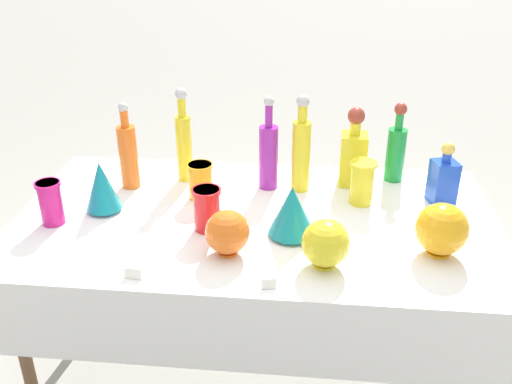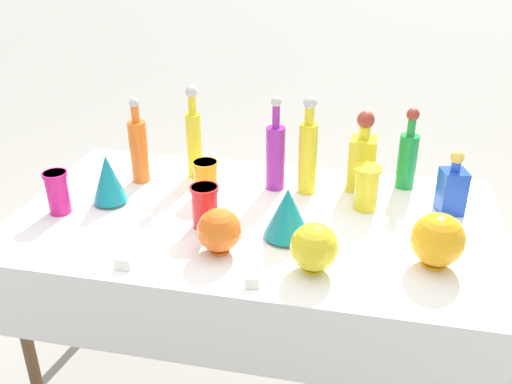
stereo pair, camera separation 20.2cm
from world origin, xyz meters
The scene contains 21 objects.
ground_plane centered at (0.00, 0.00, 0.00)m, with size 40.00×40.00×0.00m, color gray.
display_table centered at (0.00, -0.03, 0.70)m, with size 1.74×0.96×0.76m.
tall_bottle_0 centered at (-0.52, 0.20, 0.90)m, with size 0.07×0.07×0.35m.
tall_bottle_1 centered at (0.02, 0.25, 0.91)m, with size 0.07×0.07×0.38m.
tall_bottle_2 centered at (-0.32, 0.29, 0.93)m, with size 0.06×0.06×0.39m.
tall_bottle_3 centered at (0.15, 0.24, 0.93)m, with size 0.07×0.07×0.39m.
tall_bottle_4 centered at (0.53, 0.37, 0.89)m, with size 0.07×0.07×0.33m.
square_decanter_0 centered at (0.69, 0.19, 0.86)m, with size 0.11×0.11×0.24m.
square_decanter_1 centered at (0.36, 0.31, 0.89)m, with size 0.11×0.11×0.32m.
slender_vase_0 centered at (-0.71, -0.12, 0.85)m, with size 0.09×0.09×0.16m.
slender_vase_1 centered at (-0.16, -0.10, 0.84)m, with size 0.10×0.10×0.15m.
slender_vase_2 centered at (-0.23, 0.13, 0.84)m, with size 0.10×0.10×0.14m.
slender_vase_3 centered at (0.38, 0.15, 0.85)m, with size 0.10×0.10×0.17m.
fluted_vase_0 centered at (0.13, -0.12, 0.86)m, with size 0.16×0.16×0.18m.
fluted_vase_1 centered at (-0.56, -0.01, 0.86)m, with size 0.13×0.13×0.19m.
round_bowl_0 centered at (0.61, -0.19, 0.85)m, with size 0.17×0.17×0.18m.
round_bowl_1 centered at (0.24, -0.29, 0.84)m, with size 0.15×0.15×0.16m.
round_bowl_2 centered at (-0.07, -0.25, 0.84)m, with size 0.14×0.14×0.15m.
price_tag_left centered at (0.08, -0.43, 0.78)m, with size 0.05×0.01×0.03m, color white.
price_tag_center centered at (-0.33, -0.42, 0.78)m, with size 0.06×0.01×0.03m, color white.
cardboard_box_behind_left centered at (0.17, 0.90, 0.14)m, with size 0.43×0.37×0.36m.
Camera 2 is at (0.38, -1.77, 1.77)m, focal length 40.00 mm.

